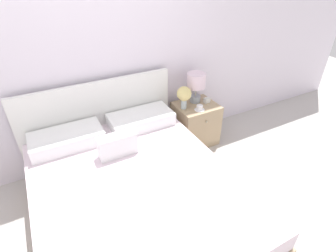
{
  "coord_description": "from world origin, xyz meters",
  "views": [
    {
      "loc": [
        -0.5,
        -2.55,
        2.03
      ],
      "look_at": [
        0.56,
        -0.56,
        0.58
      ],
      "focal_mm": 28.0,
      "sensor_mm": 36.0,
      "label": 1
    }
  ],
  "objects_px": {
    "nightstand": "(195,123)",
    "flower_vase": "(184,95)",
    "alarm_clock": "(207,100)",
    "teacup": "(200,108)",
    "bed": "(132,192)",
    "table_lamp": "(196,83)"
  },
  "relations": [
    {
      "from": "table_lamp",
      "to": "teacup",
      "type": "height_order",
      "value": "table_lamp"
    },
    {
      "from": "bed",
      "to": "teacup",
      "type": "relative_size",
      "value": 16.95
    },
    {
      "from": "flower_vase",
      "to": "bed",
      "type": "bearing_deg",
      "value": -143.61
    },
    {
      "from": "flower_vase",
      "to": "table_lamp",
      "type": "bearing_deg",
      "value": 20.87
    },
    {
      "from": "flower_vase",
      "to": "nightstand",
      "type": "bearing_deg",
      "value": -1.23
    },
    {
      "from": "nightstand",
      "to": "alarm_clock",
      "type": "distance_m",
      "value": 0.33
    },
    {
      "from": "bed",
      "to": "flower_vase",
      "type": "relative_size",
      "value": 7.39
    },
    {
      "from": "bed",
      "to": "flower_vase",
      "type": "bearing_deg",
      "value": 36.39
    },
    {
      "from": "alarm_clock",
      "to": "nightstand",
      "type": "bearing_deg",
      "value": 177.44
    },
    {
      "from": "bed",
      "to": "table_lamp",
      "type": "height_order",
      "value": "bed"
    },
    {
      "from": "nightstand",
      "to": "flower_vase",
      "type": "relative_size",
      "value": 1.94
    },
    {
      "from": "table_lamp",
      "to": "flower_vase",
      "type": "xyz_separation_m",
      "value": [
        -0.21,
        -0.08,
        -0.07
      ]
    },
    {
      "from": "table_lamp",
      "to": "alarm_clock",
      "type": "height_order",
      "value": "table_lamp"
    },
    {
      "from": "teacup",
      "to": "alarm_clock",
      "type": "xyz_separation_m",
      "value": [
        0.18,
        0.11,
        0.0
      ]
    },
    {
      "from": "nightstand",
      "to": "alarm_clock",
      "type": "height_order",
      "value": "alarm_clock"
    },
    {
      "from": "flower_vase",
      "to": "alarm_clock",
      "type": "xyz_separation_m",
      "value": [
        0.32,
        -0.01,
        -0.14
      ]
    },
    {
      "from": "bed",
      "to": "nightstand",
      "type": "height_order",
      "value": "bed"
    },
    {
      "from": "bed",
      "to": "alarm_clock",
      "type": "relative_size",
      "value": 27.59
    },
    {
      "from": "bed",
      "to": "flower_vase",
      "type": "xyz_separation_m",
      "value": [
        0.95,
        0.7,
        0.44
      ]
    },
    {
      "from": "flower_vase",
      "to": "teacup",
      "type": "height_order",
      "value": "flower_vase"
    },
    {
      "from": "bed",
      "to": "flower_vase",
      "type": "distance_m",
      "value": 1.26
    },
    {
      "from": "flower_vase",
      "to": "teacup",
      "type": "bearing_deg",
      "value": -41.78
    }
  ]
}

